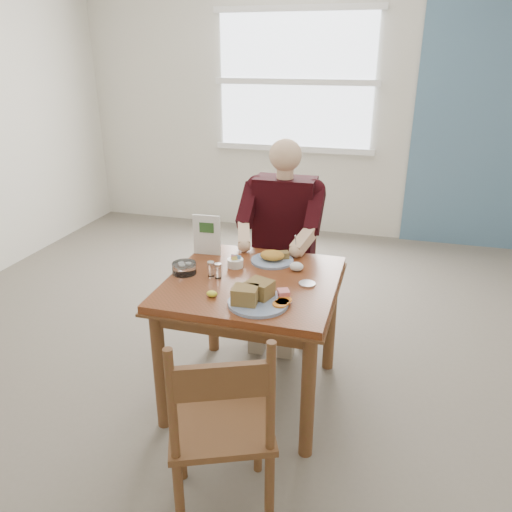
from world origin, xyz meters
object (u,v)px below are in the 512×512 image
(chair_near, at_px, (221,427))
(diner, at_px, (282,227))
(table, at_px, (253,298))
(near_plate, at_px, (257,296))
(far_plate, at_px, (273,258))
(chair_far, at_px, (284,268))

(chair_near, height_order, diner, diner)
(chair_near, xyz_separation_m, diner, (-0.11, 1.55, 0.33))
(table, xyz_separation_m, near_plate, (0.10, -0.26, 0.15))
(chair_near, bearing_deg, far_plate, 93.25)
(chair_far, height_order, far_plate, chair_far)
(table, distance_m, chair_far, 0.81)
(table, bearing_deg, diner, 90.00)
(chair_far, distance_m, near_plate, 1.10)
(diner, height_order, near_plate, diner)
(near_plate, bearing_deg, far_plate, 95.27)
(chair_far, height_order, chair_near, same)
(diner, relative_size, near_plate, 4.25)
(table, bearing_deg, chair_far, 90.00)
(chair_far, distance_m, chair_near, 1.64)
(near_plate, height_order, far_plate, near_plate)
(chair_far, height_order, near_plate, chair_far)
(near_plate, distance_m, far_plate, 0.53)
(diner, bearing_deg, far_plate, -83.85)
(chair_near, relative_size, far_plate, 2.90)
(chair_far, relative_size, diner, 0.69)
(table, bearing_deg, far_plate, 80.02)
(chair_near, bearing_deg, near_plate, 91.40)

